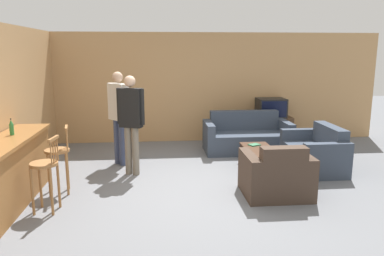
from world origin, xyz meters
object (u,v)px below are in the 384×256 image
coffee_table (260,152)px  person_by_counter (131,119)px  bottle (11,128)px  bar_chair_mid (58,157)px  tv_unit (270,129)px  couch_far (246,137)px  book_on_table (254,145)px  person_by_window (119,113)px  armchair_near (276,176)px  tv (271,108)px  loveseat_right (315,153)px  bar_chair_near (45,171)px

coffee_table → person_by_counter: 2.44m
person_by_counter → bottle: bearing=-152.0°
bar_chair_mid → tv_unit: 5.17m
bar_chair_mid → couch_far: (3.46, 2.20, -0.27)m
book_on_table → person_by_counter: (-2.31, -0.36, 0.61)m
bar_chair_mid → person_by_window: (0.79, 1.44, 0.44)m
armchair_near → tv: (0.93, 3.39, 0.53)m
loveseat_right → bar_chair_near: bearing=-161.5°
person_by_counter → couch_far: bearing=30.2°
coffee_table → bar_chair_near: bearing=-155.0°
tv → book_on_table: bearing=-115.6°
person_by_window → person_by_counter: (0.27, -0.64, -0.01)m
person_by_counter → coffee_table: bearing=2.3°
bottle → bar_chair_near: bearing=-44.5°
bar_chair_mid → bottle: bottle is taller
bar_chair_near → coffee_table: size_ratio=0.96×
book_on_table → person_by_counter: bearing=-171.0°
tv_unit → tv: tv is taller
bar_chair_near → bar_chair_mid: same height
bar_chair_near → book_on_table: bar_chair_near is taller
loveseat_right → tv: tv is taller
tv → bottle: size_ratio=2.67×
loveseat_right → tv_unit: loveseat_right is taller
tv_unit → coffee_table: bearing=-111.8°
couch_far → book_on_table: bearing=-95.3°
bar_chair_mid → person_by_window: size_ratio=0.58×
coffee_table → bottle: 4.19m
bar_chair_near → couch_far: bearing=39.9°
coffee_table → book_on_table: book_on_table is taller
tv_unit → bar_chair_mid: bearing=-144.9°
armchair_near → person_by_counter: bearing=151.2°
couch_far → armchair_near: 2.63m
bar_chair_near → loveseat_right: bearing=18.5°
person_by_window → tv: bearing=23.9°
bar_chair_mid → loveseat_right: 4.50m
loveseat_right → tv_unit: size_ratio=1.35×
coffee_table → book_on_table: (-0.03, 0.27, 0.07)m
tv → person_by_window: person_by_window is taller
bar_chair_mid → tv: (4.23, 2.96, 0.26)m
bar_chair_mid → coffee_table: size_ratio=0.96×
book_on_table → person_by_counter: 2.41m
armchair_near → person_by_counter: person_by_counter is taller
bar_chair_mid → book_on_table: bearing=19.1°
bar_chair_near → loveseat_right: 4.68m
person_by_window → person_by_counter: bearing=-67.2°
tv → person_by_window: (-3.44, -1.53, 0.18)m
bar_chair_near → book_on_table: bearing=28.9°
loveseat_right → book_on_table: loveseat_right is taller
loveseat_right → tv: (-0.20, 2.17, 0.54)m
bar_chair_mid → armchair_near: (3.29, -0.43, -0.27)m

